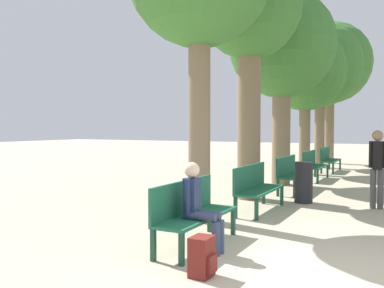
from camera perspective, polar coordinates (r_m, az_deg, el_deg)
ground_plane at (r=5.25m, az=19.51°, el=-16.74°), size 80.00×80.00×0.00m
bench_row_0 at (r=6.16m, az=-0.12°, el=-8.64°), size 0.50×1.79×0.93m
bench_row_1 at (r=8.75m, az=8.48°, el=-5.41°), size 0.50×1.79×0.93m
bench_row_2 at (r=11.46m, az=13.04°, el=-3.61°), size 0.50×1.79×0.93m
bench_row_3 at (r=14.22m, az=15.84°, el=-2.50°), size 0.50×1.79×0.93m
bench_row_4 at (r=17.01m, az=17.73°, el=-1.75°), size 0.50×1.79×0.93m
tree_row_1 at (r=10.48m, az=7.68°, el=16.68°), size 2.42×2.42×5.70m
tree_row_2 at (r=13.04m, az=11.89°, el=12.54°), size 3.11×3.11×5.66m
tree_row_3 at (r=15.96m, az=14.86°, el=9.33°), size 2.89×2.89×5.16m
tree_row_4 at (r=18.75m, az=16.73°, el=9.94°), size 3.44×3.44×5.98m
tree_row_5 at (r=21.10m, az=17.92°, el=10.15°), size 3.76×3.76×6.54m
person_seated at (r=5.84m, az=0.97°, el=-8.01°), size 0.55×0.31×1.22m
backpack at (r=5.01m, az=1.37°, el=-14.82°), size 0.26×0.28×0.46m
pedestrian_far at (r=9.63m, az=23.46°, el=-2.45°), size 0.33×0.24×1.63m
trash_bin at (r=9.92m, az=14.65°, el=-4.97°), size 0.40×0.40×0.92m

